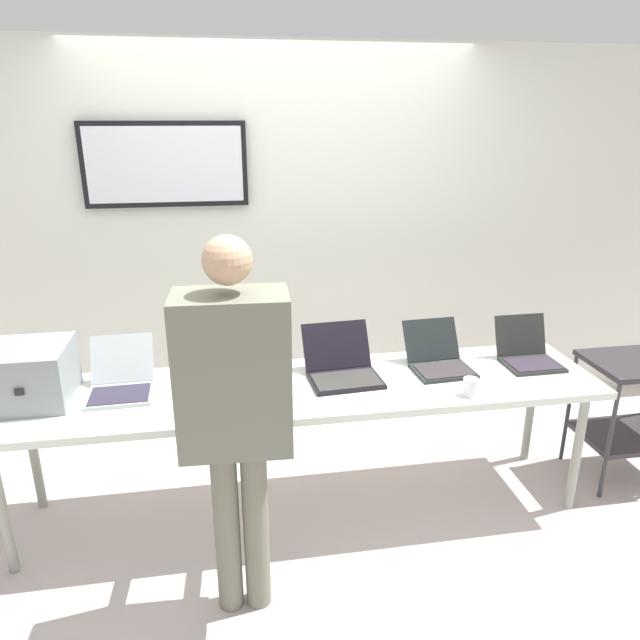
# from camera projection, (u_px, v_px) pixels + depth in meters

# --- Properties ---
(ground) EXTENTS (8.00, 8.00, 0.04)m
(ground) POSITION_uv_depth(u_px,v_px,m) (305.00, 509.00, 3.28)
(ground) COLOR beige
(back_wall) EXTENTS (8.00, 0.11, 2.52)m
(back_wall) POSITION_uv_depth(u_px,v_px,m) (277.00, 242.00, 3.90)
(back_wall) COLOR silver
(back_wall) RESTS_ON ground
(workbench) EXTENTS (3.11, 0.70, 0.75)m
(workbench) POSITION_uv_depth(u_px,v_px,m) (304.00, 394.00, 3.04)
(workbench) COLOR silver
(workbench) RESTS_ON ground
(equipment_box) EXTENTS (0.36, 0.40, 0.28)m
(equipment_box) POSITION_uv_depth(u_px,v_px,m) (32.00, 374.00, 2.82)
(equipment_box) COLOR gray
(equipment_box) RESTS_ON workbench
(laptop_station_0) EXTENTS (0.32, 0.39, 0.24)m
(laptop_station_0) POSITION_uv_depth(u_px,v_px,m) (121.00, 381.00, 2.94)
(laptop_station_0) COLOR #ACB4B6
(laptop_station_0) RESTS_ON workbench
(laptop_station_1) EXTENTS (0.38, 0.30, 0.23)m
(laptop_station_1) POSITION_uv_depth(u_px,v_px,m) (234.00, 376.00, 3.00)
(laptop_station_1) COLOR black
(laptop_station_1) RESTS_ON workbench
(laptop_station_2) EXTENTS (0.40, 0.42, 0.25)m
(laptop_station_2) POSITION_uv_depth(u_px,v_px,m) (342.00, 367.00, 3.10)
(laptop_station_2) COLOR black
(laptop_station_2) RESTS_ON workbench
(laptop_station_3) EXTENTS (0.33, 0.39, 0.23)m
(laptop_station_3) POSITION_uv_depth(u_px,v_px,m) (438.00, 359.00, 3.22)
(laptop_station_3) COLOR black
(laptop_station_3) RESTS_ON workbench
(laptop_station_4) EXTENTS (0.30, 0.33, 0.24)m
(laptop_station_4) POSITION_uv_depth(u_px,v_px,m) (528.00, 353.00, 3.29)
(laptop_station_4) COLOR #252724
(laptop_station_4) RESTS_ON workbench
(person) EXTENTS (0.45, 0.60, 1.67)m
(person) POSITION_uv_depth(u_px,v_px,m) (235.00, 400.00, 2.30)
(person) COLOR slate
(person) RESTS_ON ground
(coffee_mug) EXTENTS (0.08, 0.08, 0.09)m
(coffee_mug) POSITION_uv_depth(u_px,v_px,m) (471.00, 387.00, 2.90)
(coffee_mug) COLOR white
(coffee_mug) RESTS_ON workbench
(paper_sheet) EXTENTS (0.27, 0.34, 0.00)m
(paper_sheet) POSITION_uv_depth(u_px,v_px,m) (280.00, 402.00, 2.84)
(paper_sheet) COLOR white
(paper_sheet) RESTS_ON workbench
(storage_cart) EXTENTS (0.56, 0.44, 0.75)m
(storage_cart) POSITION_uv_depth(u_px,v_px,m) (632.00, 400.00, 3.42)
(storage_cart) COLOR #2D292D
(storage_cart) RESTS_ON ground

